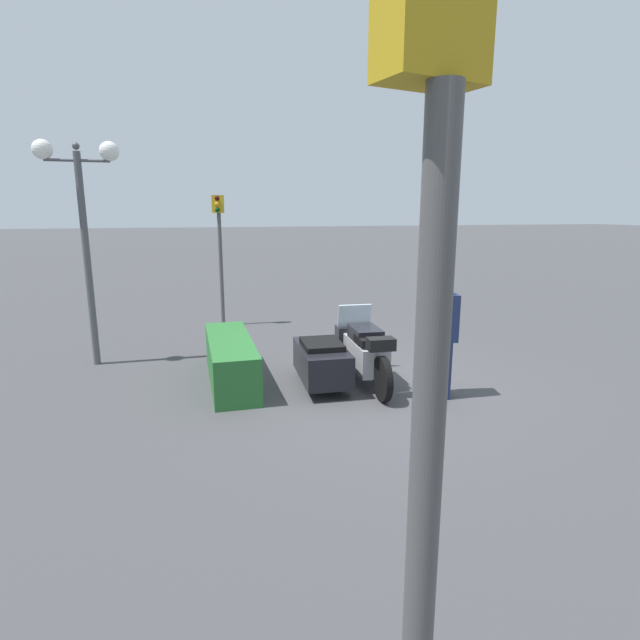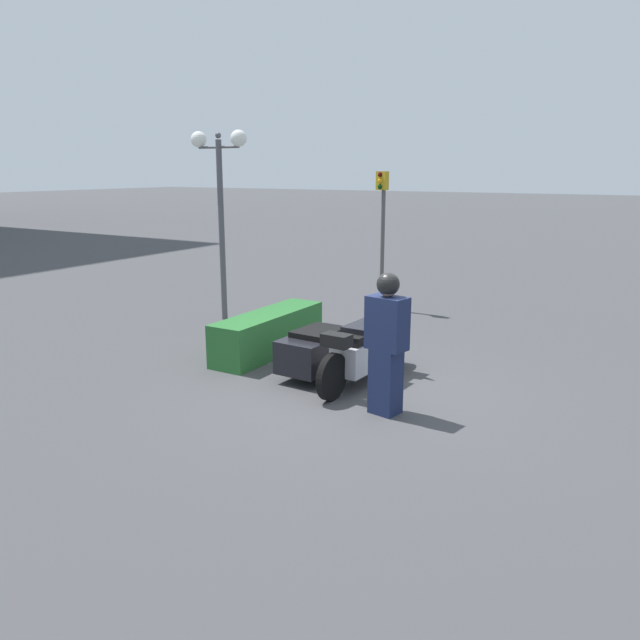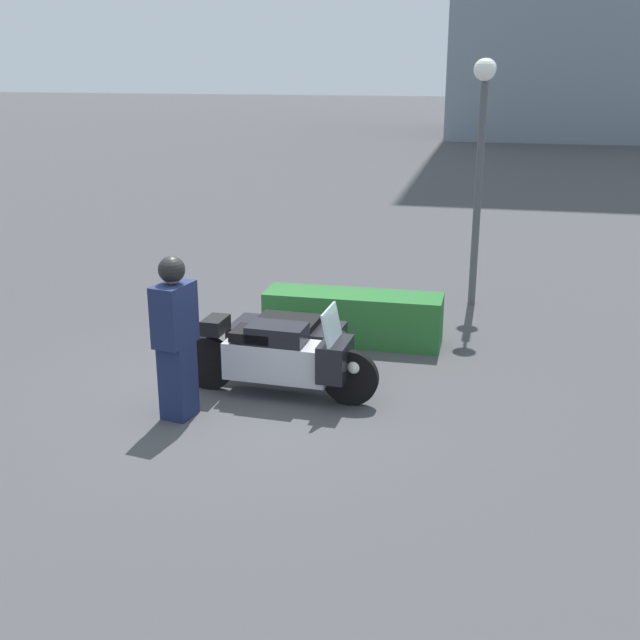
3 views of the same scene
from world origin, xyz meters
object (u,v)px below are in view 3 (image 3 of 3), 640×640
(officer_rider, at_px, (175,334))
(twin_lamp_post, at_px, (482,122))
(police_motorcycle, at_px, (290,348))
(hedge_bush_curbside, at_px, (353,318))

(officer_rider, relative_size, twin_lamp_post, 0.48)
(police_motorcycle, distance_m, officer_rider, 1.64)
(hedge_bush_curbside, xyz_separation_m, twin_lamp_post, (1.60, 2.28, 2.58))
(officer_rider, xyz_separation_m, twin_lamp_post, (3.08, 5.19, 1.95))
(police_motorcycle, relative_size, hedge_bush_curbside, 0.98)
(officer_rider, relative_size, hedge_bush_curbside, 0.74)
(police_motorcycle, bearing_deg, twin_lamp_post, 65.59)
(officer_rider, distance_m, twin_lamp_post, 6.35)
(officer_rider, xyz_separation_m, hedge_bush_curbside, (1.48, 2.91, -0.63))
(officer_rider, height_order, twin_lamp_post, twin_lamp_post)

